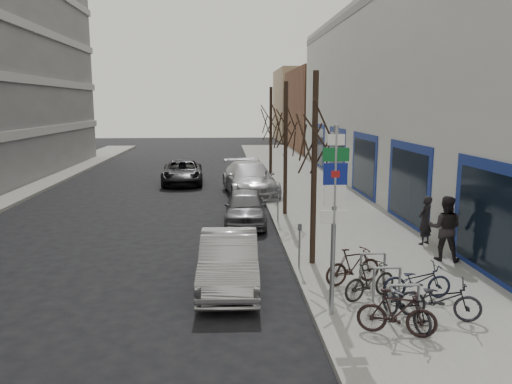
{
  "coord_description": "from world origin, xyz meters",
  "views": [
    {
      "loc": [
        0.14,
        -10.02,
        4.61
      ],
      "look_at": [
        1.07,
        4.74,
        2.0
      ],
      "focal_mm": 35.0,
      "sensor_mm": 36.0,
      "label": 1
    }
  ],
  "objects": [
    {
      "name": "bike_far_inner",
      "position": [
        3.32,
        1.75,
        0.63
      ],
      "size": [
        1.65,
        0.96,
        0.96
      ],
      "primitive_type": "imported",
      "rotation": [
        0.0,
        0.0,
        1.9
      ],
      "color": "black",
      "rests_on": "sidewalk_east"
    },
    {
      "name": "bike_mid_curb",
      "position": [
        4.56,
        0.74,
        0.64
      ],
      "size": [
        1.61,
        0.5,
        0.98
      ],
      "primitive_type": "imported",
      "rotation": [
        0.0,
        0.0,
        1.58
      ],
      "color": "black",
      "rests_on": "sidewalk_east"
    },
    {
      "name": "tree_far",
      "position": [
        2.6,
        16.5,
        4.1
      ],
      "size": [
        1.8,
        1.8,
        5.5
      ],
      "color": "black",
      "rests_on": "ground"
    },
    {
      "name": "ground",
      "position": [
        0.0,
        0.0,
        0.0
      ],
      "size": [
        120.0,
        120.0,
        0.0
      ],
      "primitive_type": "plane",
      "color": "black",
      "rests_on": "ground"
    },
    {
      "name": "meter_back",
      "position": [
        2.15,
        14.0,
        0.92
      ],
      "size": [
        0.1,
        0.08,
        1.27
      ],
      "color": "gray",
      "rests_on": "sidewalk_east"
    },
    {
      "name": "pedestrian_far",
      "position": [
        6.45,
        3.53,
        1.11
      ],
      "size": [
        0.84,
        0.73,
        1.91
      ],
      "primitive_type": "imported",
      "rotation": [
        0.0,
        0.0,
        2.7
      ],
      "color": "black",
      "rests_on": "sidewalk_east"
    },
    {
      "name": "sidewalk_east",
      "position": [
        4.5,
        10.0,
        0.07
      ],
      "size": [
        5.0,
        70.0,
        0.15
      ],
      "primitive_type": "cube",
      "color": "slate",
      "rests_on": "ground"
    },
    {
      "name": "highway_sign_pole",
      "position": [
        2.4,
        -0.01,
        2.46
      ],
      "size": [
        0.55,
        0.1,
        4.2
      ],
      "color": "gray",
      "rests_on": "ground"
    },
    {
      "name": "brick_building_far",
      "position": [
        13.0,
        40.0,
        4.0
      ],
      "size": [
        12.0,
        14.0,
        8.0
      ],
      "primitive_type": "cube",
      "color": "brown",
      "rests_on": "ground"
    },
    {
      "name": "bike_near_right",
      "position": [
        3.45,
        -1.07,
        0.62
      ],
      "size": [
        1.61,
        0.95,
        0.94
      ],
      "primitive_type": "imported",
      "rotation": [
        0.0,
        0.0,
        1.23
      ],
      "color": "black",
      "rests_on": "sidewalk_east"
    },
    {
      "name": "bike_mid_inner",
      "position": [
        3.47,
        0.77,
        0.6
      ],
      "size": [
        1.54,
        1.04,
        0.91
      ],
      "primitive_type": "imported",
      "rotation": [
        0.0,
        0.0,
        2.01
      ],
      "color": "black",
      "rests_on": "sidewalk_east"
    },
    {
      "name": "lane_car",
      "position": [
        -2.34,
        19.09,
        0.69
      ],
      "size": [
        2.57,
        5.09,
        1.38
      ],
      "primitive_type": "imported",
      "rotation": [
        0.0,
        0.0,
        0.06
      ],
      "color": "black",
      "rests_on": "ground"
    },
    {
      "name": "meter_front",
      "position": [
        2.15,
        3.0,
        0.92
      ],
      "size": [
        0.1,
        0.08,
        1.27
      ],
      "color": "gray",
      "rests_on": "sidewalk_east"
    },
    {
      "name": "parked_car_front",
      "position": [
        0.22,
        2.18,
        0.68
      ],
      "size": [
        1.55,
        4.19,
        1.37
      ],
      "primitive_type": "imported",
      "rotation": [
        0.0,
        0.0,
        -0.02
      ],
      "color": "#949398",
      "rests_on": "ground"
    },
    {
      "name": "bike_rack",
      "position": [
        3.8,
        0.6,
        0.66
      ],
      "size": [
        0.66,
        2.26,
        0.83
      ],
      "color": "gray",
      "rests_on": "sidewalk_east"
    },
    {
      "name": "parked_car_back",
      "position": [
        1.4,
        15.16,
        0.84
      ],
      "size": [
        3.0,
        6.02,
        1.68
      ],
      "primitive_type": "imported",
      "rotation": [
        0.0,
        0.0,
        0.12
      ],
      "color": "#AFAEB3",
      "rests_on": "ground"
    },
    {
      "name": "bike_near_left",
      "position": [
        3.82,
        -0.6,
        0.64
      ],
      "size": [
        0.93,
        1.67,
        0.98
      ],
      "primitive_type": "imported",
      "rotation": [
        0.0,
        0.0,
        0.3
      ],
      "color": "black",
      "rests_on": "sidewalk_east"
    },
    {
      "name": "parked_car_mid",
      "position": [
        0.92,
        8.87,
        0.67
      ],
      "size": [
        1.73,
        3.98,
        1.34
      ],
      "primitive_type": "imported",
      "rotation": [
        0.0,
        0.0,
        -0.04
      ],
      "color": "#55555A",
      "rests_on": "ground"
    },
    {
      "name": "tree_mid",
      "position": [
        2.6,
        10.0,
        4.1
      ],
      "size": [
        1.8,
        1.8,
        5.5
      ],
      "color": "black",
      "rests_on": "ground"
    },
    {
      "name": "meter_mid",
      "position": [
        2.15,
        8.5,
        0.92
      ],
      "size": [
        0.1,
        0.08,
        1.27
      ],
      "color": "gray",
      "rests_on": "sidewalk_east"
    },
    {
      "name": "tree_near",
      "position": [
        2.6,
        3.5,
        4.1
      ],
      "size": [
        1.8,
        1.8,
        5.5
      ],
      "color": "black",
      "rests_on": "ground"
    },
    {
      "name": "bike_far_curb",
      "position": [
        4.61,
        -0.4,
        0.66
      ],
      "size": [
        1.76,
        1.0,
        1.03
      ],
      "primitive_type": "imported",
      "rotation": [
        0.0,
        0.0,
        1.26
      ],
      "color": "black",
      "rests_on": "sidewalk_east"
    },
    {
      "name": "pedestrian_near",
      "position": [
        6.53,
        5.17,
        0.94
      ],
      "size": [
        0.69,
        0.65,
        1.58
      ],
      "primitive_type": "imported",
      "rotation": [
        0.0,
        0.0,
        3.8
      ],
      "color": "black",
      "rests_on": "sidewalk_east"
    },
    {
      "name": "tan_building_far",
      "position": [
        13.5,
        55.0,
        4.5
      ],
      "size": [
        13.0,
        12.0,
        9.0
      ],
      "primitive_type": "cube",
      "color": "#937A5B",
      "rests_on": "ground"
    }
  ]
}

